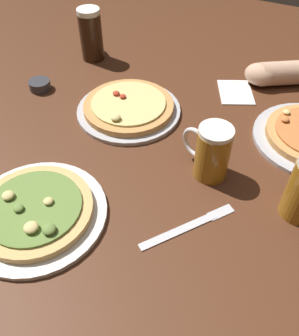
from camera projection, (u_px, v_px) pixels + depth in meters
ground_plane at (150, 178)px, 0.90m from camera, size 2.40×2.40×0.03m
pizza_plate_near at (35, 212)px, 0.79m from camera, size 0.31×0.31×0.05m
pizza_plate_far at (129, 108)px, 1.06m from camera, size 0.30×0.30×0.05m
beer_mug_dark at (211, 152)px, 0.85m from camera, size 0.13×0.08×0.14m
beer_mug_pale at (91, 34)px, 1.23m from camera, size 0.11×0.12×0.17m
ramekin_sauce at (40, 85)px, 1.14m from camera, size 0.07×0.07×0.03m
napkin_folded at (236, 92)px, 1.14m from camera, size 0.15×0.16×0.01m
knife_right at (189, 226)px, 0.78m from camera, size 0.16×0.20×0.01m
diner_arm at (286, 73)px, 1.15m from camera, size 0.27×0.19×0.08m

